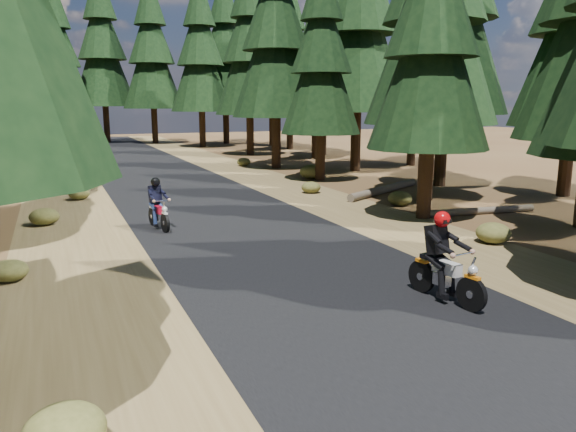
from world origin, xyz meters
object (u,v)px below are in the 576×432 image
(log_near, at_px, (384,189))
(log_far, at_px, (480,211))
(rider_lead, at_px, (446,272))
(rider_follow, at_px, (158,212))

(log_near, bearing_deg, log_far, -114.99)
(rider_lead, distance_m, rider_follow, 9.24)
(log_far, height_order, rider_follow, rider_follow)
(log_near, distance_m, rider_follow, 10.45)
(log_near, xyz_separation_m, rider_lead, (-6.03, -11.63, 0.42))
(log_far, xyz_separation_m, rider_follow, (-10.42, 1.90, 0.40))
(rider_lead, xyz_separation_m, rider_follow, (-3.89, 8.38, -0.06))
(log_far, distance_m, rider_lead, 9.22)
(rider_follow, bearing_deg, log_far, 160.81)
(log_near, height_order, rider_lead, rider_lead)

